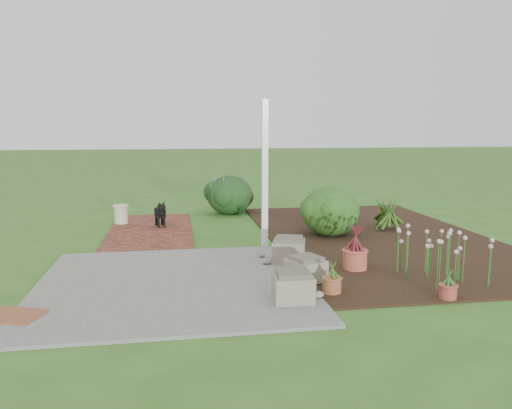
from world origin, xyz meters
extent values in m
plane|color=#386620|center=(0.00, 0.00, 0.00)|extent=(80.00, 80.00, 0.00)
cube|color=slate|center=(-1.25, -1.75, 0.02)|extent=(3.50, 3.50, 0.04)
cube|color=brown|center=(-1.70, 1.75, 0.02)|extent=(1.60, 3.50, 0.04)
cube|color=black|center=(2.50, 0.50, 0.01)|extent=(4.00, 7.00, 0.03)
cube|color=white|center=(0.30, 0.10, 1.25)|extent=(0.10, 0.10, 2.50)
cube|color=gray|center=(0.14, -2.67, 0.19)|extent=(0.48, 0.48, 0.30)
cube|color=gray|center=(0.48, -1.97, 0.18)|extent=(0.56, 0.56, 0.28)
cube|color=#75675A|center=(0.48, -0.98, 0.20)|extent=(0.59, 0.59, 0.31)
cube|color=brown|center=(-2.98, -2.68, 0.05)|extent=(0.78, 0.65, 0.02)
cube|color=black|center=(-1.52, 2.07, 0.31)|extent=(0.24, 0.41, 0.17)
cylinder|color=black|center=(-1.55, 1.92, 0.14)|extent=(0.05, 0.05, 0.19)
cylinder|color=black|center=(-1.43, 1.94, 0.14)|extent=(0.05, 0.05, 0.19)
cylinder|color=black|center=(-1.60, 2.19, 0.14)|extent=(0.05, 0.05, 0.19)
cylinder|color=black|center=(-1.49, 2.21, 0.14)|extent=(0.05, 0.05, 0.19)
sphere|color=black|center=(-1.47, 1.84, 0.45)|extent=(0.16, 0.16, 0.16)
cone|color=black|center=(-1.56, 2.26, 0.43)|extent=(0.08, 0.13, 0.14)
cylinder|color=beige|center=(-2.34, 2.51, 0.23)|extent=(0.36, 0.36, 0.38)
ellipsoid|color=#0C3614|center=(1.69, 0.79, 0.50)|extent=(1.35, 1.35, 0.93)
cylinder|color=#AF533B|center=(1.33, -1.51, 0.17)|extent=(0.36, 0.36, 0.28)
cylinder|color=#9B3D34|center=(1.98, -2.89, 0.12)|extent=(0.25, 0.25, 0.17)
cylinder|color=#955632|center=(0.68, -2.46, 0.13)|extent=(0.29, 0.29, 0.19)
ellipsoid|color=black|center=(0.09, 3.59, 0.47)|extent=(1.30, 1.30, 0.93)
camera|label=1|loc=(-1.19, -8.14, 2.05)|focal=35.00mm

